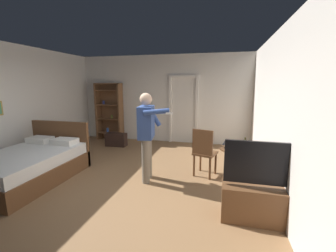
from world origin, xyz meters
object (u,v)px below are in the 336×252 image
Objects in this scene: tv_flatscreen at (260,198)px; laptop at (234,146)px; bed at (29,165)px; side_table at (235,160)px; person_blue_shirt at (147,130)px; bookshelf at (110,110)px; bottle_on_table at (245,145)px; suitcase_dark at (116,140)px; wooden_chair at (204,151)px.

tv_flatscreen is 1.19m from laptop.
bed is 2.95× the size of side_table.
tv_flatscreen is 2.75× the size of laptop.
side_table is at bearing 7.32° from person_blue_shirt.
bookshelf is 4.75m from laptop.
bookshelf is 5.69m from tv_flatscreen.
bed is 4.14m from bottle_on_table.
person_blue_shirt is at bearing -50.68° from bookshelf.
suitcase_dark is (-3.53, 1.94, -0.60)m from bottle_on_table.
tv_flatscreen is at bearing -56.54° from wooden_chair.
bottle_on_table is at bearing -22.24° from wooden_chair.
side_table is at bearing -30.86° from suitcase_dark.
bookshelf is at bearing 145.90° from laptop.
suitcase_dark is (-1.73, 2.08, -0.80)m from person_blue_shirt.
side_table is (3.91, 0.76, 0.16)m from bed.
laptop is at bearing -25.34° from wooden_chair.
bookshelf reaches higher than person_blue_shirt.
bottle_on_table is 0.14× the size of person_blue_shirt.
bookshelf is 4.92m from bottle_on_table.
wooden_chair reaches higher than side_table.
tv_flatscreen reaches higher than laptop.
side_table is at bearing 150.26° from bottle_on_table.
suitcase_dark is (-3.34, 1.91, -0.56)m from laptop.
side_table is at bearing 43.24° from laptop.
suitcase_dark is at bearing 78.67° from bed.
bottle_on_table is (4.05, 0.68, 0.50)m from bed.
side_table is 1.13× the size of suitcase_dark.
suitcase_dark is at bearing 129.84° from person_blue_shirt.
wooden_chair reaches higher than laptop.
bookshelf reaches higher than bottle_on_table.
tv_flatscreen is 4.72m from suitcase_dark.
bookshelf is 4.16m from wooden_chair.
wooden_chair is at bearing 123.46° from tv_flatscreen.
bookshelf reaches higher than bed.
tv_flatscreen is 1.14m from bottle_on_table.
suitcase_dark is (0.53, 2.63, -0.11)m from bed.
side_table is 0.64m from wooden_chair.
bookshelf is at bearing 146.61° from side_table.
bookshelf reaches higher than suitcase_dark.
person_blue_shirt is (-1.61, -0.17, 0.24)m from laptop.
tv_flatscreen is 0.66× the size of person_blue_shirt.
bookshelf is at bearing 146.73° from bottle_on_table.
bed is at bearing 175.29° from tv_flatscreen.
tv_flatscreen reaches higher than side_table.
wooden_chair is 3.25m from suitcase_dark.
bottle_on_table is at bearing -30.89° from suitcase_dark.
bed reaches higher than laptop.
bed reaches higher than bottle_on_table.
tv_flatscreen is 1.82× the size of suitcase_dark.
suitcase_dark is at bearing 151.12° from bottle_on_table.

